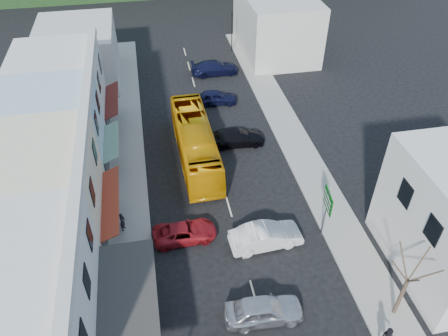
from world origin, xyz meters
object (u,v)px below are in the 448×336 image
(pedestrian_left, at_px, (122,221))
(car_silver, at_px, (264,311))
(car_red, at_px, (185,231))
(street_tree, at_px, (407,281))
(bus, at_px, (195,143))
(direction_sign, at_px, (325,214))
(traffic_signal, at_px, (232,31))
(car_white, at_px, (266,238))

(pedestrian_left, bearing_deg, car_silver, -120.36)
(car_red, distance_m, street_tree, 14.45)
(bus, xyz_separation_m, pedestrian_left, (-6.27, -7.45, -0.55))
(bus, bearing_deg, car_red, -103.72)
(car_red, height_order, direction_sign, direction_sign)
(car_red, relative_size, street_tree, 0.73)
(bus, bearing_deg, street_tree, -62.08)
(street_tree, xyz_separation_m, traffic_signal, (-2.13, 37.93, -0.62))
(bus, distance_m, pedestrian_left, 9.75)
(street_tree, bearing_deg, bus, 118.89)
(car_red, bearing_deg, bus, -14.11)
(car_white, distance_m, pedestrian_left, 10.15)
(car_red, distance_m, pedestrian_left, 4.52)
(bus, height_order, pedestrian_left, bus)
(traffic_signal, bearing_deg, bus, 77.67)
(bus, relative_size, car_silver, 2.64)
(pedestrian_left, xyz_separation_m, street_tree, (15.82, -9.85, 2.16))
(car_red, relative_size, pedestrian_left, 2.71)
(car_red, height_order, pedestrian_left, pedestrian_left)
(bus, xyz_separation_m, traffic_signal, (7.42, 20.63, 0.99))
(pedestrian_left, relative_size, street_tree, 0.27)
(bus, relative_size, street_tree, 1.84)
(car_red, xyz_separation_m, street_tree, (11.59, -8.28, 2.46))
(car_white, distance_m, car_red, 5.63)
(car_white, height_order, pedestrian_left, pedestrian_left)
(street_tree, relative_size, traffic_signal, 1.25)
(car_red, height_order, street_tree, street_tree)
(car_silver, height_order, traffic_signal, traffic_signal)
(car_red, bearing_deg, direction_sign, -99.79)
(bus, relative_size, traffic_signal, 2.29)
(traffic_signal, bearing_deg, car_white, 90.04)
(street_tree, distance_m, traffic_signal, 38.00)
(traffic_signal, bearing_deg, direction_sign, 97.68)
(pedestrian_left, height_order, street_tree, street_tree)
(direction_sign, bearing_deg, car_white, -170.85)
(traffic_signal, bearing_deg, street_tree, 100.66)
(bus, bearing_deg, pedestrian_left, -131.07)
(bus, bearing_deg, car_silver, -84.71)
(bus, relative_size, car_white, 2.64)
(car_white, xyz_separation_m, car_red, (-5.40, 1.61, 0.00))
(bus, relative_size, car_red, 2.52)
(car_silver, xyz_separation_m, pedestrian_left, (-8.04, 8.65, 0.30))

